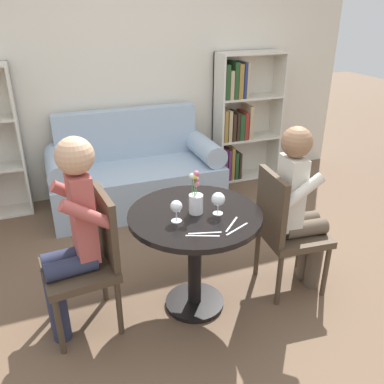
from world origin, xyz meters
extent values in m
plane|color=brown|center=(0.00, 0.00, 0.00)|extent=(16.00, 16.00, 0.00)
cube|color=silver|center=(0.00, 2.10, 1.35)|extent=(5.20, 0.05, 2.70)
cylinder|color=black|center=(0.00, 0.00, 0.70)|extent=(0.84, 0.84, 0.03)
cylinder|color=black|center=(0.00, 0.00, 0.35)|extent=(0.09, 0.09, 0.65)
cylinder|color=black|center=(0.00, 0.00, 0.01)|extent=(0.40, 0.40, 0.03)
cube|color=#9EB2C6|center=(0.00, 1.63, 0.21)|extent=(1.67, 0.80, 0.42)
cube|color=#9EB2C6|center=(0.00, 1.95, 0.67)|extent=(1.45, 0.16, 0.50)
cylinder|color=#9EB2C6|center=(-0.72, 1.63, 0.53)|extent=(0.22, 0.72, 0.22)
cylinder|color=#9EB2C6|center=(0.72, 1.63, 0.53)|extent=(0.22, 0.72, 0.22)
cube|color=silver|center=(-1.02, 1.92, 0.71)|extent=(0.02, 0.28, 1.42)
cube|color=silver|center=(1.38, 2.05, 0.71)|extent=(0.75, 0.02, 1.42)
cube|color=silver|center=(1.02, 1.92, 0.71)|extent=(0.02, 0.28, 1.42)
cube|color=silver|center=(1.75, 1.92, 0.71)|extent=(0.02, 0.28, 1.42)
cube|color=silver|center=(1.38, 1.92, 0.01)|extent=(0.71, 0.28, 0.02)
cube|color=silver|center=(1.38, 1.92, 0.48)|extent=(0.71, 0.28, 0.02)
cube|color=silver|center=(1.38, 1.92, 0.94)|extent=(0.71, 0.28, 0.02)
cube|color=silver|center=(1.38, 1.92, 1.41)|extent=(0.71, 0.28, 0.02)
cube|color=#602D5B|center=(1.07, 1.91, 0.21)|extent=(0.05, 0.23, 0.37)
cube|color=#602D5B|center=(1.13, 1.91, 0.20)|extent=(0.03, 0.23, 0.36)
cube|color=olive|center=(1.17, 1.91, 0.21)|extent=(0.04, 0.23, 0.38)
cube|color=#234723|center=(1.22, 1.91, 0.18)|extent=(0.04, 0.23, 0.31)
cube|color=#332319|center=(1.26, 1.91, 0.18)|extent=(0.03, 0.23, 0.31)
cube|color=olive|center=(1.06, 1.91, 0.66)|extent=(0.04, 0.23, 0.35)
cube|color=tan|center=(1.12, 1.91, 0.66)|extent=(0.04, 0.23, 0.34)
cube|color=#332319|center=(1.17, 1.91, 0.64)|extent=(0.04, 0.23, 0.30)
cube|color=#332319|center=(1.21, 1.91, 0.64)|extent=(0.03, 0.23, 0.31)
cube|color=#234723|center=(1.26, 1.91, 0.63)|extent=(0.05, 0.23, 0.29)
cube|color=maroon|center=(1.32, 1.91, 0.64)|extent=(0.04, 0.23, 0.30)
cube|color=tan|center=(1.37, 1.91, 0.67)|extent=(0.05, 0.23, 0.37)
cube|color=#234723|center=(1.07, 1.91, 1.13)|extent=(0.05, 0.23, 0.36)
cube|color=tan|center=(1.12, 1.91, 1.10)|extent=(0.04, 0.23, 0.30)
cube|color=#234723|center=(1.17, 1.91, 1.14)|extent=(0.04, 0.23, 0.38)
cube|color=olive|center=(1.22, 1.91, 1.13)|extent=(0.05, 0.23, 0.36)
cube|color=navy|center=(1.27, 1.91, 1.14)|extent=(0.03, 0.23, 0.37)
cube|color=tan|center=(1.30, 1.91, 1.14)|extent=(0.03, 0.23, 0.37)
cylinder|color=#473828|center=(-0.92, 0.23, 0.20)|extent=(0.04, 0.04, 0.40)
cylinder|color=#473828|center=(-0.88, -0.12, 0.20)|extent=(0.04, 0.04, 0.40)
cylinder|color=#473828|center=(-0.56, 0.27, 0.20)|extent=(0.04, 0.04, 0.40)
cylinder|color=#473828|center=(-0.53, -0.09, 0.20)|extent=(0.04, 0.04, 0.40)
cube|color=#473828|center=(-0.72, 0.07, 0.42)|extent=(0.46, 0.46, 0.05)
cube|color=#473828|center=(-0.54, 0.09, 0.68)|extent=(0.08, 0.38, 0.45)
cylinder|color=#473828|center=(0.89, -0.23, 0.20)|extent=(0.04, 0.04, 0.40)
cylinder|color=#473828|center=(0.92, 0.12, 0.20)|extent=(0.04, 0.04, 0.40)
cylinder|color=#473828|center=(0.53, -0.20, 0.20)|extent=(0.04, 0.04, 0.40)
cylinder|color=#473828|center=(0.56, 0.16, 0.20)|extent=(0.04, 0.04, 0.40)
cube|color=#473828|center=(0.72, -0.04, 0.42)|extent=(0.45, 0.45, 0.05)
cube|color=#473828|center=(0.54, -0.02, 0.68)|extent=(0.07, 0.38, 0.45)
cylinder|color=#282D47|center=(-0.89, 0.10, 0.23)|extent=(0.11, 0.11, 0.45)
cylinder|color=#282D47|center=(-0.88, 0.00, 0.23)|extent=(0.11, 0.11, 0.45)
cylinder|color=#282D47|center=(-0.78, 0.12, 0.50)|extent=(0.31, 0.14, 0.11)
cylinder|color=#282D47|center=(-0.77, 0.01, 0.50)|extent=(0.31, 0.14, 0.11)
cube|color=#B2514C|center=(-0.66, 0.07, 0.77)|extent=(0.14, 0.21, 0.54)
cylinder|color=#B2514C|center=(-0.68, 0.21, 0.86)|extent=(0.29, 0.10, 0.23)
cylinder|color=#B2514C|center=(-0.65, -0.06, 0.86)|extent=(0.29, 0.10, 0.23)
sphere|color=tan|center=(-0.66, 0.07, 1.15)|extent=(0.21, 0.21, 0.21)
cylinder|color=brown|center=(0.88, -0.11, 0.23)|extent=(0.11, 0.11, 0.45)
cylinder|color=brown|center=(0.89, 0.00, 0.23)|extent=(0.11, 0.11, 0.45)
cylinder|color=brown|center=(0.77, -0.10, 0.50)|extent=(0.31, 0.14, 0.11)
cylinder|color=brown|center=(0.78, 0.01, 0.50)|extent=(0.31, 0.14, 0.11)
cube|color=silver|center=(0.66, -0.04, 0.76)|extent=(0.14, 0.21, 0.50)
cylinder|color=silver|center=(0.65, -0.17, 0.83)|extent=(0.29, 0.09, 0.23)
cylinder|color=silver|center=(0.68, 0.10, 0.83)|extent=(0.29, 0.09, 0.23)
sphere|color=#936B4C|center=(0.66, -0.04, 1.11)|extent=(0.20, 0.20, 0.20)
cylinder|color=white|center=(-0.14, -0.06, 0.72)|extent=(0.06, 0.06, 0.00)
cylinder|color=white|center=(-0.14, -0.06, 0.75)|extent=(0.01, 0.01, 0.07)
sphere|color=white|center=(-0.14, -0.06, 0.81)|extent=(0.07, 0.07, 0.07)
sphere|color=#E58E75|center=(-0.14, -0.06, 0.80)|extent=(0.05, 0.05, 0.05)
cylinder|color=white|center=(0.13, -0.06, 0.72)|extent=(0.06, 0.06, 0.00)
cylinder|color=white|center=(0.13, -0.06, 0.75)|extent=(0.01, 0.01, 0.06)
sphere|color=white|center=(0.13, -0.06, 0.81)|extent=(0.09, 0.09, 0.09)
cylinder|color=silver|center=(0.01, 0.00, 0.77)|extent=(0.09, 0.09, 0.12)
cylinder|color=#4C7A42|center=(0.00, 0.01, 0.90)|extent=(0.01, 0.01, 0.12)
sphere|color=#EACC4C|center=(0.00, 0.01, 0.96)|extent=(0.04, 0.04, 0.04)
cylinder|color=#4C7A42|center=(-0.01, 0.01, 0.90)|extent=(0.00, 0.01, 0.12)
sphere|color=silver|center=(-0.01, 0.01, 0.96)|extent=(0.04, 0.04, 0.04)
cylinder|color=#4C7A42|center=(0.01, 0.01, 0.87)|extent=(0.00, 0.00, 0.07)
sphere|color=#D16684|center=(0.01, 0.01, 0.90)|extent=(0.04, 0.04, 0.04)
cylinder|color=#4C7A42|center=(0.01, 0.01, 0.90)|extent=(0.01, 0.01, 0.14)
sphere|color=#D16684|center=(0.01, 0.01, 0.97)|extent=(0.04, 0.04, 0.04)
cylinder|color=#4C7A42|center=(0.02, 0.03, 0.88)|extent=(0.00, 0.00, 0.09)
sphere|color=#D16684|center=(0.02, 0.03, 0.93)|extent=(0.04, 0.04, 0.04)
cube|color=silver|center=(-0.03, -0.25, 0.72)|extent=(0.19, 0.06, 0.00)
cube|color=silver|center=(0.15, -0.27, 0.72)|extent=(0.18, 0.09, 0.00)
cube|color=silver|center=(-0.06, -0.27, 0.72)|extent=(0.18, 0.08, 0.00)
cube|color=silver|center=(0.15, -0.21, 0.72)|extent=(0.14, 0.14, 0.00)
camera|label=1|loc=(-0.80, -2.07, 1.90)|focal=38.00mm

